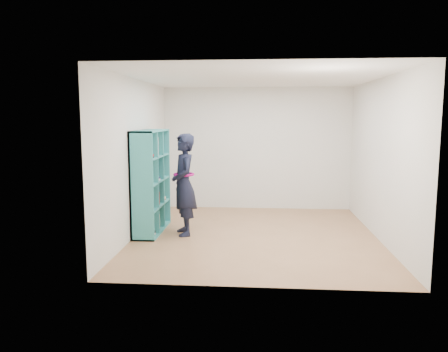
{
  "coord_description": "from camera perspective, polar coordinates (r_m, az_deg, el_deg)",
  "views": [
    {
      "loc": [
        0.04,
        -7.14,
        1.98
      ],
      "look_at": [
        -0.55,
        0.3,
        0.96
      ],
      "focal_mm": 35.0,
      "sensor_mm": 36.0,
      "label": 1
    }
  ],
  "objects": [
    {
      "name": "wall_back",
      "position": [
        9.42,
        4.3,
        3.58
      ],
      "size": [
        4.0,
        0.02,
        2.6
      ],
      "primitive_type": "cube",
      "color": "silver",
      "rests_on": "floor"
    },
    {
      "name": "wall_left",
      "position": [
        7.46,
        -11.36,
        2.36
      ],
      "size": [
        0.02,
        4.5,
        2.6
      ],
      "primitive_type": "cube",
      "color": "silver",
      "rests_on": "floor"
    },
    {
      "name": "floor",
      "position": [
        7.41,
        4.1,
        -7.77
      ],
      "size": [
        4.5,
        4.5,
        0.0
      ],
      "primitive_type": "plane",
      "color": "#956843",
      "rests_on": "ground"
    },
    {
      "name": "person",
      "position": [
        7.33,
        -5.26,
        -1.12
      ],
      "size": [
        0.6,
        0.72,
        1.71
      ],
      "rotation": [
        0.0,
        0.0,
        -1.22
      ],
      "color": "black",
      "rests_on": "floor"
    },
    {
      "name": "wall_front",
      "position": [
        4.94,
        4.02,
        -0.19
      ],
      "size": [
        4.0,
        0.02,
        2.6
      ],
      "primitive_type": "cube",
      "color": "silver",
      "rests_on": "floor"
    },
    {
      "name": "smartphone",
      "position": [
        7.36,
        -6.5,
        -0.22
      ],
      "size": [
        0.05,
        0.07,
        0.12
      ],
      "rotation": [
        0.21,
        0.0,
        0.58
      ],
      "color": "silver",
      "rests_on": "person"
    },
    {
      "name": "bookshelf",
      "position": [
        7.62,
        -9.71,
        -0.88
      ],
      "size": [
        0.38,
        1.32,
        1.76
      ],
      "color": "teal",
      "rests_on": "floor"
    },
    {
      "name": "wall_right",
      "position": [
        7.44,
        19.81,
        2.04
      ],
      "size": [
        0.02,
        4.5,
        2.6
      ],
      "primitive_type": "cube",
      "color": "silver",
      "rests_on": "floor"
    },
    {
      "name": "ceiling",
      "position": [
        7.17,
        4.31,
        12.68
      ],
      "size": [
        4.5,
        4.5,
        0.0
      ],
      "primitive_type": "plane",
      "color": "white",
      "rests_on": "wall_back"
    }
  ]
}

